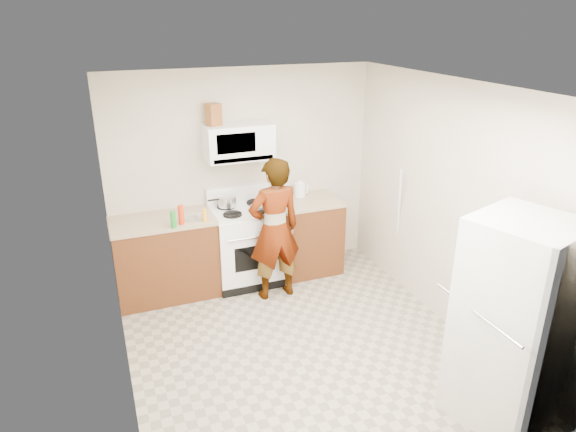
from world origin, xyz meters
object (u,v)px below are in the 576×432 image
microwave (239,142)px  fridge (512,323)px  gas_range (245,244)px  person (274,230)px  saucepan (227,201)px  kettle (300,190)px

microwave → fridge: 3.37m
fridge → microwave: bearing=94.4°
gas_range → person: size_ratio=0.69×
gas_range → microwave: microwave is taller
saucepan → fridge: bearing=-64.2°
person → fridge: fridge is taller
kettle → microwave: bearing=173.8°
microwave → fridge: bearing=-67.0°
gas_range → microwave: 1.22m
microwave → kettle: size_ratio=4.59×
gas_range → kettle: (0.77, 0.17, 0.53)m
kettle → fridge: bearing=-90.0°
person → saucepan: 0.71m
fridge → kettle: 3.09m
fridge → saucepan: 3.32m
microwave → person: size_ratio=0.46×
gas_range → kettle: size_ratio=6.83×
gas_range → saucepan: size_ratio=5.40×
microwave → person: 1.08m
microwave → saucepan: (-0.17, -0.02, -0.69)m
microwave → kettle: microwave is taller
fridge → gas_range: bearing=95.3°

